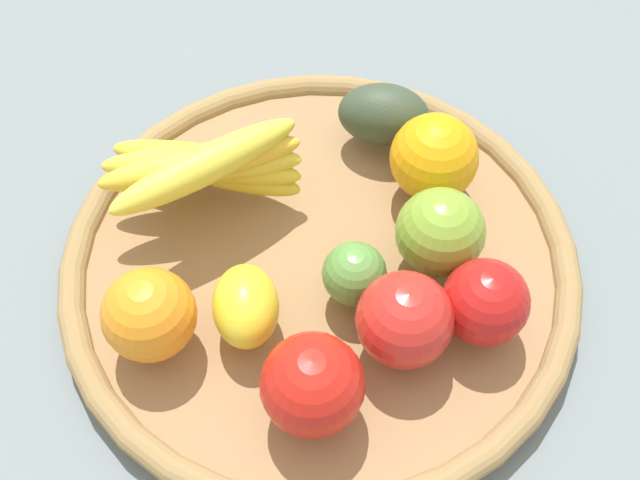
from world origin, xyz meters
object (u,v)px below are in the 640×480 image
Objects in this scene: orange_1 at (432,155)px; lime_0 at (358,271)px; apple_1 at (440,232)px; avocado at (384,115)px; apple_3 at (400,323)px; banana_bunch at (205,164)px; apple_2 at (485,302)px; apple_0 at (312,385)px; orange_0 at (149,315)px; lemon_0 at (246,306)px.

lime_0 is at bearing 112.15° from orange_1.
apple_1 reaches higher than avocado.
banana_bunch is at bearing 9.58° from apple_3.
apple_3 is (-0.04, 0.08, 0.00)m from apple_1.
apple_3 is 0.07m from apple_2.
apple_1 is 0.16m from apple_0.
lime_0 is (0.06, -0.09, -0.01)m from apple_0.
banana_bunch is 2.26× the size of orange_1.
orange_0 is at bearing 50.72° from apple_3.
lemon_0 is 0.18m from apple_2.
avocado is at bearing -46.36° from lime_0.
orange_0 is (0.07, 0.22, -0.00)m from apple_1.
lemon_0 is 1.03× the size of apple_2.
orange_0 is 0.27m from orange_1.
apple_0 is 0.15m from apple_2.
apple_0 is 0.91× the size of avocado.
avocado is 1.60× the size of lime_0.
orange_1 reaches higher than apple_0.
apple_1 is at bearing -74.40° from apple_0.
avocado is at bearing -66.95° from lemon_0.
apple_0 is (-0.12, -0.06, 0.00)m from orange_0.
apple_2 is (-0.02, -0.06, -0.00)m from apple_3.
apple_1 is 0.98× the size of apple_3.
orange_0 reaches higher than lemon_0.
banana_bunch reaches higher than lemon_0.
apple_1 is 0.09m from apple_3.
orange_1 is (-0.10, -0.16, -0.00)m from banana_bunch.
apple_3 reaches higher than orange_0.
banana_bunch is (0.21, 0.04, 0.01)m from apple_3.
apple_0 is at bearing 90.61° from apple_3.
apple_1 is at bearing 158.92° from avocado.
lemon_0 is at bearing -116.32° from orange_0.
lime_0 is at bearing 34.22° from apple_2.
banana_bunch is (0.17, 0.11, 0.01)m from apple_1.
banana_bunch is at bearing -12.08° from apple_0.
apple_3 is 0.12m from lemon_0.
banana_bunch reaches higher than apple_2.
orange_1 is at bearing -67.85° from lime_0.
banana_bunch reaches higher than apple_1.
apple_1 reaches higher than lemon_0.
lemon_0 is at bearing 42.85° from apple_3.
lime_0 is at bearing -55.94° from apple_0.
apple_3 is at bearing -89.39° from apple_0.
orange_1 is 0.13m from lime_0.
apple_0 is 0.11m from lime_0.
banana_bunch is 0.19m from orange_1.
lemon_0 is 0.84× the size of avocado.
avocado is at bearing -50.09° from apple_0.
apple_3 reaches higher than apple_1.
avocado is at bearing -102.17° from banana_bunch.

